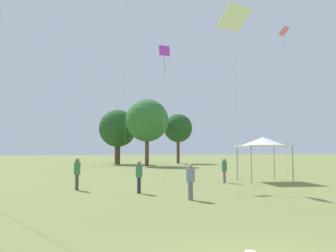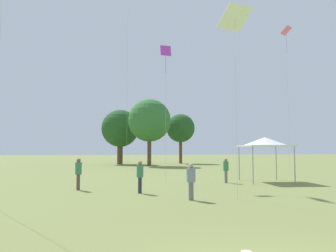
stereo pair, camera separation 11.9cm
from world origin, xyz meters
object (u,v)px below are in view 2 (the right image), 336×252
object	(u,v)px
canopy_tent	(265,142)
kite_1	(166,57)
person_standing_3	(140,174)
kite_0	(235,20)
person_standing_0	(191,178)
distant_tree_0	(149,121)
person_standing_2	(78,171)
person_standing_1	(226,168)
kite_6	(286,37)
distant_tree_1	(120,129)
distant_tree_3	(181,128)

from	to	relation	value
canopy_tent	kite_1	size ratio (longest dim) A/B	0.39
person_standing_3	kite_0	xyz separation A→B (m)	(3.87, -3.24, 7.20)
person_standing_0	person_standing_3	world-z (taller)	person_standing_3
distant_tree_0	person_standing_2	bearing A→B (deg)	-108.56
person_standing_1	person_standing_3	size ratio (longest dim) A/B	1.00
person_standing_1	canopy_tent	xyz separation A→B (m)	(2.98, 0.02, 1.79)
kite_6	person_standing_2	bearing A→B (deg)	34.09
person_standing_2	person_standing_3	bearing A→B (deg)	91.37
kite_6	kite_1	bearing A→B (deg)	34.41
person_standing_1	kite_0	bearing A→B (deg)	161.08
distant_tree_0	canopy_tent	bearing A→B (deg)	-81.41
person_standing_0	person_standing_1	size ratio (longest dim) A/B	0.98
canopy_tent	distant_tree_1	size ratio (longest dim) A/B	0.41
person_standing_2	kite_6	distance (m)	22.46
person_standing_3	distant_tree_1	size ratio (longest dim) A/B	0.19
person_standing_1	kite_1	world-z (taller)	kite_1
kite_6	distant_tree_3	xyz separation A→B (m)	(-2.49, 26.76, -6.72)
person_standing_0	kite_1	distance (m)	10.30
person_standing_0	distant_tree_3	bearing A→B (deg)	-84.08
kite_0	canopy_tent	bearing A→B (deg)	-96.28
kite_6	distant_tree_1	distance (m)	29.92
canopy_tent	distant_tree_0	xyz separation A→B (m)	(-3.71, 24.59, 3.61)
person_standing_0	kite_1	size ratio (longest dim) A/B	0.17
canopy_tent	kite_0	bearing A→B (deg)	-127.90
kite_0	distant_tree_1	xyz separation A→B (m)	(-1.60, 38.57, -2.56)
kite_0	distant_tree_3	xyz separation A→B (m)	(8.51, 39.10, -2.32)
person_standing_0	kite_1	world-z (taller)	kite_1
kite_0	kite_6	world-z (taller)	kite_6
distant_tree_0	distant_tree_1	bearing A→B (deg)	116.79
person_standing_0	distant_tree_1	size ratio (longest dim) A/B	0.19
person_standing_3	kite_6	size ratio (longest dim) A/B	0.12
person_standing_2	person_standing_1	bearing A→B (deg)	136.44
person_standing_1	distant_tree_1	size ratio (longest dim) A/B	0.19
person_standing_3	kite_1	xyz separation A→B (m)	(2.35, 4.20, 7.48)
kite_6	person_standing_1	bearing A→B (deg)	44.80
distant_tree_1	distant_tree_3	bearing A→B (deg)	2.99
person_standing_0	kite_0	world-z (taller)	kite_0
distant_tree_1	person_standing_1	bearing A→B (deg)	-82.42
person_standing_2	kite_0	world-z (taller)	kite_0
distant_tree_1	distant_tree_3	xyz separation A→B (m)	(10.11, 0.53, 0.24)
kite_6	person_standing_3	bearing A→B (deg)	44.50
person_standing_1	person_standing_3	xyz separation A→B (m)	(-6.46, -3.89, 0.01)
person_standing_2	distant_tree_0	size ratio (longest dim) A/B	0.19
kite_0	distant_tree_0	bearing A→B (deg)	-61.72
person_standing_1	distant_tree_1	bearing A→B (deg)	8.59
person_standing_1	distant_tree_3	distance (m)	32.87
person_standing_2	distant_tree_0	bearing A→B (deg)	-162.26
person_standing_2	person_standing_3	distance (m)	3.80
person_standing_0	distant_tree_1	bearing A→B (deg)	-69.48
kite_1	distant_tree_3	distance (m)	33.31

